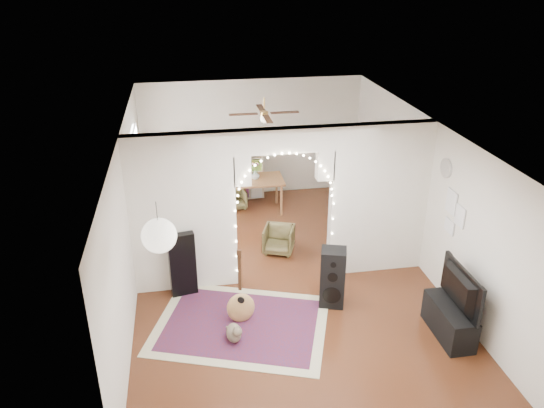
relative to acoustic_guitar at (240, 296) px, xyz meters
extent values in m
plane|color=black|center=(0.88, 1.16, -0.47)|extent=(7.50, 7.50, 0.00)
cube|color=white|center=(0.88, 1.16, 2.23)|extent=(5.00, 7.50, 0.02)
cube|color=silver|center=(0.88, 4.91, 0.88)|extent=(5.00, 0.02, 2.70)
cube|color=silver|center=(0.88, -2.59, 0.88)|extent=(5.00, 0.02, 2.70)
cube|color=silver|center=(-1.62, 1.16, 0.88)|extent=(0.02, 7.50, 2.70)
cube|color=silver|center=(3.38, 1.16, 0.88)|extent=(0.02, 7.50, 2.70)
cube|color=silver|center=(-0.77, 1.16, 0.88)|extent=(1.70, 0.20, 2.70)
cube|color=silver|center=(2.53, 1.16, 0.88)|extent=(1.70, 0.20, 2.70)
cube|color=silver|center=(0.88, 1.16, 2.03)|extent=(1.60, 0.20, 0.40)
cube|color=white|center=(-1.59, 2.96, 1.03)|extent=(0.04, 1.20, 1.40)
cylinder|color=white|center=(3.36, 0.56, 1.63)|extent=(0.03, 0.31, 0.31)
sphere|color=white|center=(-1.02, -1.24, 1.78)|extent=(0.40, 0.40, 0.40)
cube|color=maroon|center=(-0.01, -0.08, -0.46)|extent=(3.05, 2.66, 0.02)
cube|color=black|center=(-0.84, 0.91, 0.09)|extent=(0.45, 0.22, 1.12)
ellipsoid|color=#B27747|center=(0.00, 0.00, -0.02)|extent=(0.45, 0.31, 0.52)
cube|color=black|center=(0.00, 0.00, 0.41)|extent=(0.06, 0.05, 0.59)
cube|color=black|center=(0.00, 0.00, 0.73)|extent=(0.07, 0.06, 0.13)
ellipsoid|color=brown|center=(-0.15, -0.41, -0.35)|extent=(0.31, 0.39, 0.25)
sphere|color=brown|center=(-0.11, -0.54, -0.22)|extent=(0.18, 0.18, 0.14)
cone|color=brown|center=(-0.15, -0.54, -0.15)|extent=(0.05, 0.05, 0.05)
cone|color=brown|center=(-0.08, -0.54, -0.15)|extent=(0.05, 0.05, 0.05)
cylinder|color=brown|center=(-0.20, -0.23, -0.43)|extent=(0.10, 0.23, 0.08)
cube|color=black|center=(1.49, 0.22, 0.03)|extent=(0.47, 0.43, 1.00)
cylinder|color=black|center=(1.44, 0.06, -0.19)|extent=(0.28, 0.10, 0.29)
cylinder|color=black|center=(1.44, 0.06, 0.14)|extent=(0.15, 0.06, 0.16)
cylinder|color=black|center=(1.44, 0.06, 0.36)|extent=(0.09, 0.04, 0.09)
cube|color=black|center=(2.98, -0.83, -0.22)|extent=(0.40, 1.00, 0.50)
imported|color=black|center=(2.98, -0.83, 0.34)|extent=(0.14, 1.08, 0.62)
cube|color=tan|center=(0.42, 4.66, 0.21)|extent=(1.34, 0.46, 1.35)
cube|color=brown|center=(0.79, 3.91, 0.26)|extent=(1.22, 0.83, 0.05)
cylinder|color=brown|center=(0.27, 3.60, -0.12)|extent=(0.05, 0.05, 0.70)
cylinder|color=brown|center=(1.31, 3.57, -0.12)|extent=(0.05, 0.05, 0.70)
cylinder|color=brown|center=(0.28, 4.24, -0.12)|extent=(0.05, 0.05, 0.70)
cylinder|color=brown|center=(1.32, 4.21, -0.12)|extent=(0.05, 0.05, 0.70)
imported|color=white|center=(0.79, 3.91, 0.38)|extent=(0.19, 0.19, 0.19)
imported|color=brown|center=(0.35, 4.11, -0.25)|extent=(0.55, 0.56, 0.44)
imported|color=brown|center=(0.97, 2.03, -0.21)|extent=(0.70, 0.71, 0.51)
camera|label=1|loc=(-0.67, -6.63, 4.60)|focal=35.00mm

